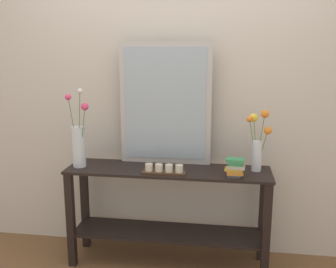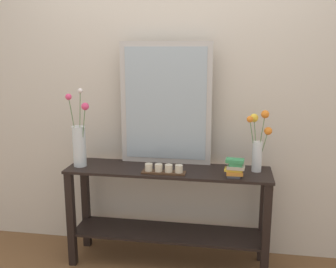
{
  "view_description": "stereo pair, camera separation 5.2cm",
  "coord_description": "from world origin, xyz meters",
  "views": [
    {
      "loc": [
        0.41,
        -2.76,
        1.66
      ],
      "look_at": [
        0.0,
        0.0,
        1.04
      ],
      "focal_mm": 41.57,
      "sensor_mm": 36.0,
      "label": 1
    },
    {
      "loc": [
        0.46,
        -2.75,
        1.66
      ],
      "look_at": [
        0.0,
        0.0,
        1.04
      ],
      "focal_mm": 41.57,
      "sensor_mm": 36.0,
      "label": 2
    }
  ],
  "objects": [
    {
      "name": "tall_vase_left",
      "position": [
        -0.68,
        -0.04,
        0.96
      ],
      "size": [
        0.16,
        0.16,
        0.6
      ],
      "color": "silver",
      "rests_on": "console_table"
    },
    {
      "name": "candle_tray",
      "position": [
        -0.01,
        -0.1,
        0.8
      ],
      "size": [
        0.32,
        0.09,
        0.07
      ],
      "color": "#472D1C",
      "rests_on": "console_table"
    },
    {
      "name": "console_table",
      "position": [
        0.0,
        0.0,
        0.49
      ],
      "size": [
        1.53,
        0.38,
        0.77
      ],
      "color": "black",
      "rests_on": "ground"
    },
    {
      "name": "ground_plane",
      "position": [
        0.0,
        0.0,
        -0.01
      ],
      "size": [
        7.0,
        6.0,
        0.02
      ],
      "primitive_type": "cube",
      "color": "brown"
    },
    {
      "name": "mirror_leaning",
      "position": [
        -0.04,
        0.16,
        1.24
      ],
      "size": [
        0.7,
        0.03,
        0.94
      ],
      "color": "#B7B2AD",
      "rests_on": "console_table"
    },
    {
      "name": "vase_right",
      "position": [
        0.65,
        0.06,
        0.98
      ],
      "size": [
        0.18,
        0.14,
        0.46
      ],
      "color": "silver",
      "rests_on": "console_table"
    },
    {
      "name": "wall_back",
      "position": [
        0.0,
        0.31,
        1.35
      ],
      "size": [
        6.4,
        0.08,
        2.7
      ],
      "primitive_type": "cube",
      "color": "beige",
      "rests_on": "ground"
    },
    {
      "name": "book_stack",
      "position": [
        0.49,
        -0.11,
        0.84
      ],
      "size": [
        0.14,
        0.1,
        0.13
      ],
      "color": "#424247",
      "rests_on": "console_table"
    }
  ]
}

